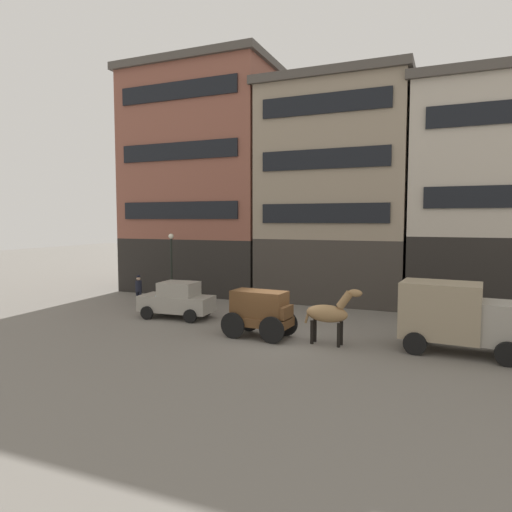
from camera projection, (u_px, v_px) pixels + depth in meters
name	position (u px, v px, depth m)	size (l,w,h in m)	color
ground_plane	(275.00, 338.00, 19.22)	(120.00, 120.00, 0.00)	slate
building_far_left	(203.00, 180.00, 32.14)	(10.48, 6.87, 15.42)	black
building_center_left	(336.00, 191.00, 28.55)	(9.17, 6.87, 13.36)	#38332D
building_center_right	(508.00, 194.00, 24.93)	(10.41, 6.87, 12.62)	black
cargo_wagon	(260.00, 310.00, 19.29)	(3.00, 1.70, 1.98)	brown
draft_horse	(329.00, 313.00, 18.13)	(2.35, 0.72, 2.30)	#937047
delivery_truck_near	(457.00, 315.00, 17.00)	(4.46, 2.41, 2.62)	gray
sedan_dark	(177.00, 300.00, 23.17)	(3.79, 2.05, 1.83)	gray
pedestrian_officer	(139.00, 289.00, 26.26)	(0.46, 0.46, 1.79)	black
streetlamp_curbside	(171.00, 257.00, 27.90)	(0.32, 0.32, 4.12)	black
fire_hydrant_curbside	(449.00, 314.00, 22.05)	(0.24, 0.24, 0.83)	maroon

